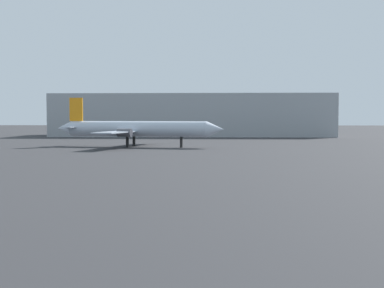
% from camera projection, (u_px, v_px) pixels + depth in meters
% --- Properties ---
extents(airplane_distant, '(28.88, 23.46, 8.16)m').
position_uv_depth(airplane_distant, '(136.00, 129.00, 91.13)').
color(airplane_distant, '#B2BCCC').
rests_on(airplane_distant, ground_plane).
extents(terminal_building, '(69.73, 23.87, 10.58)m').
position_uv_depth(terminal_building, '(193.00, 115.00, 144.42)').
color(terminal_building, '#999EA3').
rests_on(terminal_building, ground_plane).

